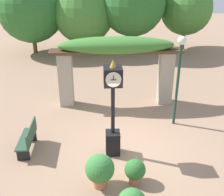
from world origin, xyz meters
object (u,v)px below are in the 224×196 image
object	(u,v)px
potted_plant_far_left	(100,170)
lamp_post	(179,65)
pedestal_clock	(113,109)
park_bench	(28,139)
potted_plant_near_right	(135,171)

from	to	relation	value
potted_plant_far_left	lamp_post	size ratio (longest dim) A/B	0.29
pedestal_clock	potted_plant_far_left	distance (m)	1.85
park_bench	pedestal_clock	bearing A→B (deg)	83.57
potted_plant_near_right	lamp_post	xyz separation A→B (m)	(1.89, 3.15, 1.93)
potted_plant_far_left	lamp_post	distance (m)	4.66
pedestal_clock	lamp_post	distance (m)	3.09
pedestal_clock	park_bench	bearing A→B (deg)	173.57
park_bench	lamp_post	bearing A→B (deg)	105.94
potted_plant_near_right	lamp_post	size ratio (longest dim) A/B	0.21
potted_plant_near_right	lamp_post	world-z (taller)	lamp_post
potted_plant_far_left	park_bench	xyz separation A→B (m)	(-2.28, 1.79, -0.12)
lamp_post	pedestal_clock	bearing A→B (deg)	-143.83
pedestal_clock	potted_plant_near_right	bearing A→B (deg)	-69.09
potted_plant_far_left	lamp_post	bearing A→B (deg)	48.84
potted_plant_far_left	lamp_post	world-z (taller)	lamp_post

